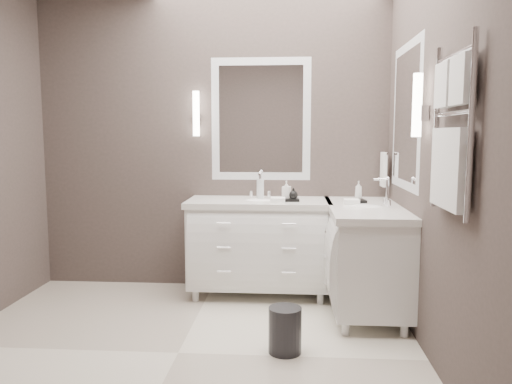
# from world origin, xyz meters

# --- Properties ---
(floor) EXTENTS (3.20, 3.00, 0.01)m
(floor) POSITION_xyz_m (0.00, 0.00, -0.01)
(floor) COLOR white
(floor) RESTS_ON ground
(wall_back) EXTENTS (3.20, 0.01, 2.70)m
(wall_back) POSITION_xyz_m (0.00, 1.50, 1.35)
(wall_back) COLOR #433936
(wall_back) RESTS_ON floor
(wall_front) EXTENTS (3.20, 0.01, 2.70)m
(wall_front) POSITION_xyz_m (0.00, -1.50, 1.35)
(wall_front) COLOR #433936
(wall_front) RESTS_ON floor
(wall_right) EXTENTS (0.01, 3.00, 2.70)m
(wall_right) POSITION_xyz_m (1.60, 0.00, 1.35)
(wall_right) COLOR #433936
(wall_right) RESTS_ON floor
(vanity_back) EXTENTS (1.24, 0.59, 0.97)m
(vanity_back) POSITION_xyz_m (0.45, 1.23, 0.49)
(vanity_back) COLOR white
(vanity_back) RESTS_ON floor
(vanity_right) EXTENTS (0.59, 1.24, 0.97)m
(vanity_right) POSITION_xyz_m (1.33, 0.90, 0.49)
(vanity_right) COLOR white
(vanity_right) RESTS_ON floor
(mirror_back) EXTENTS (0.90, 0.02, 1.10)m
(mirror_back) POSITION_xyz_m (0.45, 1.49, 1.55)
(mirror_back) COLOR white
(mirror_back) RESTS_ON wall_back
(mirror_right) EXTENTS (0.02, 0.90, 1.10)m
(mirror_right) POSITION_xyz_m (1.59, 0.80, 1.55)
(mirror_right) COLOR white
(mirror_right) RESTS_ON wall_right
(sconce_back) EXTENTS (0.06, 0.06, 0.40)m
(sconce_back) POSITION_xyz_m (-0.13, 1.43, 1.59)
(sconce_back) COLOR white
(sconce_back) RESTS_ON wall_back
(sconce_right) EXTENTS (0.06, 0.06, 0.40)m
(sconce_right) POSITION_xyz_m (1.53, 0.22, 1.59)
(sconce_right) COLOR white
(sconce_right) RESTS_ON wall_right
(towel_bar_corner) EXTENTS (0.03, 0.22, 0.30)m
(towel_bar_corner) POSITION_xyz_m (1.54, 1.36, 1.12)
(towel_bar_corner) COLOR white
(towel_bar_corner) RESTS_ON wall_right
(towel_ladder) EXTENTS (0.06, 0.58, 0.90)m
(towel_ladder) POSITION_xyz_m (1.55, -0.40, 1.39)
(towel_ladder) COLOR white
(towel_ladder) RESTS_ON wall_right
(waste_bin) EXTENTS (0.27, 0.27, 0.30)m
(waste_bin) POSITION_xyz_m (0.69, 0.06, 0.15)
(waste_bin) COLOR black
(waste_bin) RESTS_ON floor
(amenity_tray_back) EXTENTS (0.16, 0.13, 0.02)m
(amenity_tray_back) POSITION_xyz_m (0.72, 1.15, 0.86)
(amenity_tray_back) COLOR black
(amenity_tray_back) RESTS_ON vanity_back
(amenity_tray_right) EXTENTS (0.13, 0.16, 0.02)m
(amenity_tray_right) POSITION_xyz_m (1.29, 1.13, 0.86)
(amenity_tray_right) COLOR black
(amenity_tray_right) RESTS_ON vanity_right
(water_bottle) EXTENTS (0.08, 0.08, 0.18)m
(water_bottle) POSITION_xyz_m (0.46, 1.21, 0.94)
(water_bottle) COLOR silver
(water_bottle) RESTS_ON vanity_back
(soap_bottle_a) EXTENTS (0.08, 0.08, 0.15)m
(soap_bottle_a) POSITION_xyz_m (0.69, 1.17, 0.95)
(soap_bottle_a) COLOR white
(soap_bottle_a) RESTS_ON amenity_tray_back
(soap_bottle_b) EXTENTS (0.08, 0.08, 0.10)m
(soap_bottle_b) POSITION_xyz_m (0.75, 1.12, 0.92)
(soap_bottle_b) COLOR black
(soap_bottle_b) RESTS_ON amenity_tray_back
(soap_bottle_c) EXTENTS (0.08, 0.08, 0.16)m
(soap_bottle_c) POSITION_xyz_m (1.29, 1.13, 0.95)
(soap_bottle_c) COLOR white
(soap_bottle_c) RESTS_ON amenity_tray_right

